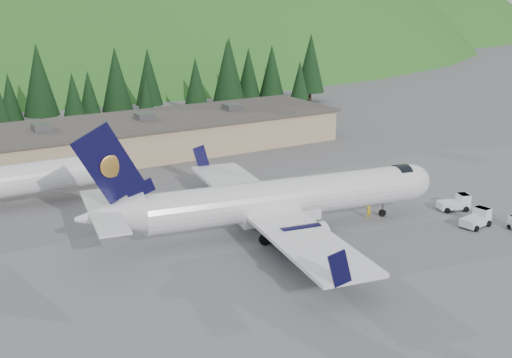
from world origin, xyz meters
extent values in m
plane|color=slate|center=(0.00, 0.00, 0.00)|extent=(600.00, 600.00, 0.00)
cylinder|color=white|center=(0.00, 0.00, 3.56)|extent=(29.54, 8.87, 3.93)
ellipsoid|color=white|center=(14.44, -2.50, 3.56)|extent=(5.71, 4.75, 3.93)
cylinder|color=black|center=(13.41, -2.32, 4.03)|extent=(2.00, 3.45, 3.24)
cone|color=white|center=(-17.53, 3.03, 3.98)|extent=(6.86, 4.95, 3.93)
cube|color=white|center=(-1.03, 0.18, 1.90)|extent=(8.82, 4.73, 1.05)
cube|color=white|center=(-2.06, 0.36, 2.51)|extent=(11.74, 36.04, 0.37)
cube|color=black|center=(-0.58, 18.15, 3.87)|extent=(2.12, 0.52, 3.01)
cube|color=black|center=(-6.64, -16.91, 3.87)|extent=(2.12, 0.52, 3.01)
cylinder|color=black|center=(0.00, 6.16, 1.62)|extent=(4.74, 3.12, 2.41)
cylinder|color=white|center=(1.96, 5.82, 1.62)|extent=(1.05, 2.62, 2.55)
cube|color=white|center=(0.00, 6.16, 2.20)|extent=(2.31, 0.65, 0.94)
cylinder|color=black|center=(-2.07, -5.80, 1.62)|extent=(4.74, 3.12, 2.41)
cylinder|color=white|center=(-0.11, -6.14, 1.62)|extent=(1.05, 2.62, 2.55)
cube|color=white|center=(-2.07, -5.80, 2.20)|extent=(2.31, 0.65, 0.94)
cube|color=black|center=(-17.32, 3.00, 8.87)|extent=(6.43, 1.41, 7.68)
ellipsoid|color=gold|center=(-17.08, 3.17, 8.66)|extent=(2.07, 0.54, 2.07)
ellipsoid|color=gold|center=(-17.15, 2.75, 8.66)|extent=(2.07, 0.54, 2.07)
cube|color=black|center=(-14.64, 2.53, 6.15)|extent=(2.89, 0.75, 2.07)
cube|color=white|center=(-18.05, 3.12, 4.50)|extent=(4.91, 13.35, 0.23)
cylinder|color=slate|center=(11.34, -1.96, 0.94)|extent=(0.24, 0.24, 1.88)
cylinder|color=black|center=(11.34, -1.96, 0.40)|extent=(0.83, 0.42, 0.80)
cylinder|color=slate|center=(-2.61, 3.32, 1.05)|extent=(0.29, 0.29, 2.09)
cylinder|color=black|center=(-2.20, 3.25, 0.58)|extent=(1.20, 0.56, 1.15)
cylinder|color=black|center=(-3.02, 3.39, 0.58)|extent=(1.20, 0.56, 1.15)
cylinder|color=slate|center=(-3.58, -2.25, 1.05)|extent=(0.29, 0.29, 2.09)
cylinder|color=black|center=(-3.16, -2.32, 0.58)|extent=(1.20, 0.56, 1.15)
cylinder|color=black|center=(-3.99, -2.18, 0.58)|extent=(1.20, 0.56, 1.15)
cylinder|color=white|center=(-22.00, 22.00, 3.20)|extent=(22.00, 3.60, 3.60)
cube|color=silver|center=(17.49, -9.38, 0.63)|extent=(3.65, 2.18, 0.80)
cube|color=silver|center=(18.63, -9.23, 1.32)|extent=(1.36, 1.75, 1.03)
cube|color=black|center=(18.63, -9.23, 1.78)|extent=(1.23, 1.62, 0.11)
cylinder|color=black|center=(18.50, -8.32, 0.32)|extent=(0.67, 0.34, 0.64)
cylinder|color=black|center=(18.75, -10.14, 0.32)|extent=(0.67, 0.34, 0.64)
cylinder|color=black|center=(16.23, -8.63, 0.32)|extent=(0.67, 0.34, 0.64)
cylinder|color=black|center=(16.48, -10.45, 0.32)|extent=(0.67, 0.34, 0.64)
cube|color=silver|center=(19.58, -4.51, 0.62)|extent=(3.78, 2.80, 0.79)
cube|color=silver|center=(20.64, -4.92, 1.30)|extent=(1.62, 1.89, 1.02)
cube|color=black|center=(20.64, -4.92, 1.76)|extent=(1.48, 1.74, 0.11)
cylinder|color=black|center=(20.97, -4.07, 0.32)|extent=(0.68, 0.46, 0.63)
cylinder|color=black|center=(20.32, -5.77, 0.32)|extent=(0.68, 0.46, 0.63)
cylinder|color=black|center=(18.85, -3.26, 0.32)|extent=(0.68, 0.46, 0.63)
cylinder|color=black|center=(18.20, -4.96, 0.32)|extent=(0.68, 0.46, 0.63)
cylinder|color=black|center=(19.96, -11.71, 0.24)|extent=(0.31, 0.51, 0.48)
cube|color=tan|center=(-5.00, 38.00, 2.40)|extent=(70.00, 16.00, 4.80)
cube|color=#47423D|center=(-5.00, 38.00, 4.95)|extent=(71.00, 17.00, 0.40)
cube|color=slate|center=(-15.00, 38.00, 5.60)|extent=(2.50, 2.50, 1.00)
cube|color=slate|center=(0.00, 38.00, 5.60)|extent=(2.50, 2.50, 1.00)
cube|color=slate|center=(15.00, 38.00, 5.60)|extent=(2.50, 2.50, 1.00)
imported|color=yellow|center=(9.72, -1.56, 0.91)|extent=(0.74, 0.56, 1.83)
cone|color=black|center=(-17.04, 56.83, 5.29)|extent=(3.88, 3.88, 7.93)
cone|color=black|center=(-13.51, 67.17, 5.59)|extent=(4.10, 4.10, 8.38)
cone|color=black|center=(-8.64, 65.39, 8.49)|extent=(6.22, 6.22, 12.73)
cone|color=black|center=(-4.78, 58.32, 5.89)|extent=(4.32, 4.32, 8.83)
cone|color=black|center=(-0.79, 62.49, 5.66)|extent=(4.15, 4.15, 8.48)
cone|color=black|center=(4.70, 63.23, 7.90)|extent=(5.79, 5.79, 11.85)
cone|color=black|center=(8.52, 58.59, 4.83)|extent=(3.54, 3.54, 7.25)
cone|color=black|center=(12.72, 67.44, 7.32)|extent=(5.37, 5.37, 10.98)
cone|color=black|center=(16.99, 55.12, 6.79)|extent=(4.98, 4.98, 10.19)
cone|color=black|center=(21.17, 64.49, 4.82)|extent=(3.53, 3.53, 7.23)
cone|color=black|center=(26.16, 59.77, 8.21)|extent=(6.02, 6.02, 12.31)
cone|color=black|center=(29.35, 64.67, 8.28)|extent=(6.07, 6.07, 12.41)
cone|color=black|center=(34.78, 66.09, 6.88)|extent=(5.04, 5.04, 10.32)
cone|color=black|center=(39.15, 63.78, 7.23)|extent=(5.30, 5.30, 10.85)
cone|color=black|center=(43.57, 59.68, 5.38)|extent=(3.95, 3.95, 8.08)
cone|color=black|center=(48.30, 62.44, 8.42)|extent=(6.18, 6.18, 12.63)
ellipsoid|color=#1C4C16|center=(40.00, 200.00, -85.00)|extent=(420.00, 300.00, 300.00)
ellipsoid|color=#1C4C16|center=(160.00, 240.00, -85.00)|extent=(392.00, 280.00, 280.00)
camera|label=1|loc=(-34.86, -51.17, 23.98)|focal=45.00mm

